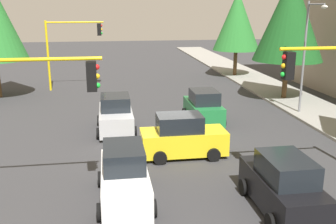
{
  "coord_description": "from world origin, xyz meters",
  "views": [
    {
      "loc": [
        18.76,
        -2.86,
        6.72
      ],
      "look_at": [
        -1.38,
        0.28,
        1.2
      ],
      "focal_mm": 42.11,
      "sensor_mm": 36.0,
      "label": 1
    }
  ],
  "objects_px": {
    "car_yellow": "(183,137)",
    "traffic_signal_far_right": "(70,41)",
    "traffic_signal_near_right": "(21,103)",
    "car_silver": "(116,115)",
    "tree_roadside_mid": "(290,17)",
    "car_white": "(124,176)",
    "tree_roadside_far": "(237,21)",
    "car_green": "(203,108)",
    "street_lamp_curbside": "(308,46)",
    "car_black": "(283,186)"
  },
  "relations": [
    {
      "from": "traffic_signal_near_right",
      "to": "tree_roadside_mid",
      "type": "relative_size",
      "value": 0.58
    },
    {
      "from": "tree_roadside_far",
      "to": "car_yellow",
      "type": "bearing_deg",
      "value": -24.39
    },
    {
      "from": "tree_roadside_far",
      "to": "car_silver",
      "type": "distance_m",
      "value": 20.28
    },
    {
      "from": "tree_roadside_far",
      "to": "car_white",
      "type": "distance_m",
      "value": 27.05
    },
    {
      "from": "traffic_signal_near_right",
      "to": "car_black",
      "type": "bearing_deg",
      "value": 80.22
    },
    {
      "from": "tree_roadside_mid",
      "to": "car_black",
      "type": "xyz_separation_m",
      "value": [
        15.45,
        -7.21,
        -5.08
      ]
    },
    {
      "from": "traffic_signal_far_right",
      "to": "street_lamp_curbside",
      "type": "bearing_deg",
      "value": 55.08
    },
    {
      "from": "traffic_signal_far_right",
      "to": "car_silver",
      "type": "distance_m",
      "value": 12.55
    },
    {
      "from": "street_lamp_curbside",
      "to": "tree_roadside_far",
      "type": "height_order",
      "value": "tree_roadside_far"
    },
    {
      "from": "street_lamp_curbside",
      "to": "tree_roadside_mid",
      "type": "relative_size",
      "value": 0.77
    },
    {
      "from": "tree_roadside_mid",
      "to": "car_green",
      "type": "relative_size",
      "value": 2.41
    },
    {
      "from": "traffic_signal_near_right",
      "to": "street_lamp_curbside",
      "type": "relative_size",
      "value": 0.75
    },
    {
      "from": "car_yellow",
      "to": "car_green",
      "type": "height_order",
      "value": "same"
    },
    {
      "from": "car_white",
      "to": "street_lamp_curbside",
      "type": "bearing_deg",
      "value": 129.27
    },
    {
      "from": "tree_roadside_mid",
      "to": "car_white",
      "type": "xyz_separation_m",
      "value": [
        13.88,
        -12.41,
        -5.08
      ]
    },
    {
      "from": "street_lamp_curbside",
      "to": "car_silver",
      "type": "distance_m",
      "value": 12.26
    },
    {
      "from": "car_white",
      "to": "tree_roadside_mid",
      "type": "bearing_deg",
      "value": 138.21
    },
    {
      "from": "street_lamp_curbside",
      "to": "tree_roadside_mid",
      "type": "xyz_separation_m",
      "value": [
        -4.39,
        0.8,
        1.63
      ]
    },
    {
      "from": "traffic_signal_far_right",
      "to": "street_lamp_curbside",
      "type": "xyz_separation_m",
      "value": [
        10.39,
        14.88,
        0.39
      ]
    },
    {
      "from": "street_lamp_curbside",
      "to": "tree_roadside_far",
      "type": "xyz_separation_m",
      "value": [
        -14.39,
        0.3,
        1.0
      ]
    },
    {
      "from": "car_black",
      "to": "tree_roadside_mid",
      "type": "bearing_deg",
      "value": 155.0
    },
    {
      "from": "tree_roadside_far",
      "to": "tree_roadside_mid",
      "type": "height_order",
      "value": "tree_roadside_mid"
    },
    {
      "from": "car_white",
      "to": "car_green",
      "type": "bearing_deg",
      "value": 150.53
    },
    {
      "from": "tree_roadside_mid",
      "to": "car_white",
      "type": "height_order",
      "value": "tree_roadside_mid"
    },
    {
      "from": "car_green",
      "to": "car_black",
      "type": "height_order",
      "value": "same"
    },
    {
      "from": "traffic_signal_near_right",
      "to": "traffic_signal_far_right",
      "type": "distance_m",
      "value": 20.0
    },
    {
      "from": "street_lamp_curbside",
      "to": "car_white",
      "type": "distance_m",
      "value": 15.38
    },
    {
      "from": "car_silver",
      "to": "tree_roadside_far",
      "type": "bearing_deg",
      "value": 142.7
    },
    {
      "from": "traffic_signal_far_right",
      "to": "car_silver",
      "type": "height_order",
      "value": "traffic_signal_far_right"
    },
    {
      "from": "traffic_signal_far_right",
      "to": "tree_roadside_mid",
      "type": "height_order",
      "value": "tree_roadside_mid"
    },
    {
      "from": "tree_roadside_far",
      "to": "car_white",
      "type": "bearing_deg",
      "value": -26.5
    },
    {
      "from": "street_lamp_curbside",
      "to": "traffic_signal_far_right",
      "type": "bearing_deg",
      "value": -124.92
    },
    {
      "from": "traffic_signal_near_right",
      "to": "car_silver",
      "type": "xyz_separation_m",
      "value": [
        -8.26,
        3.14,
        -2.83
      ]
    },
    {
      "from": "car_silver",
      "to": "car_green",
      "type": "xyz_separation_m",
      "value": [
        -0.85,
        5.16,
        -0.0
      ]
    },
    {
      "from": "car_yellow",
      "to": "traffic_signal_far_right",
      "type": "bearing_deg",
      "value": -159.09
    },
    {
      "from": "traffic_signal_near_right",
      "to": "car_white",
      "type": "xyz_separation_m",
      "value": [
        -0.12,
        3.22,
        -2.84
      ]
    },
    {
      "from": "traffic_signal_near_right",
      "to": "tree_roadside_far",
      "type": "bearing_deg",
      "value": 147.78
    },
    {
      "from": "traffic_signal_near_right",
      "to": "car_black",
      "type": "height_order",
      "value": "traffic_signal_near_right"
    },
    {
      "from": "tree_roadside_mid",
      "to": "car_silver",
      "type": "xyz_separation_m",
      "value": [
        5.74,
        -12.49,
        -5.08
      ]
    },
    {
      "from": "street_lamp_curbside",
      "to": "car_yellow",
      "type": "xyz_separation_m",
      "value": [
        5.61,
        -8.77,
        -3.45
      ]
    },
    {
      "from": "traffic_signal_far_right",
      "to": "car_white",
      "type": "relative_size",
      "value": 1.36
    },
    {
      "from": "tree_roadside_far",
      "to": "car_green",
      "type": "distance_m",
      "value": 16.98
    },
    {
      "from": "street_lamp_curbside",
      "to": "car_green",
      "type": "relative_size",
      "value": 1.85
    },
    {
      "from": "tree_roadside_mid",
      "to": "car_silver",
      "type": "bearing_deg",
      "value": -65.31
    },
    {
      "from": "car_black",
      "to": "car_silver",
      "type": "bearing_deg",
      "value": -151.45
    },
    {
      "from": "traffic_signal_near_right",
      "to": "tree_roadside_mid",
      "type": "distance_m",
      "value": 21.1
    },
    {
      "from": "street_lamp_curbside",
      "to": "car_yellow",
      "type": "distance_m",
      "value": 10.97
    },
    {
      "from": "traffic_signal_near_right",
      "to": "tree_roadside_far",
      "type": "distance_m",
      "value": 28.42
    },
    {
      "from": "street_lamp_curbside",
      "to": "car_green",
      "type": "bearing_deg",
      "value": -85.57
    },
    {
      "from": "car_white",
      "to": "car_yellow",
      "type": "relative_size",
      "value": 1.05
    }
  ]
}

